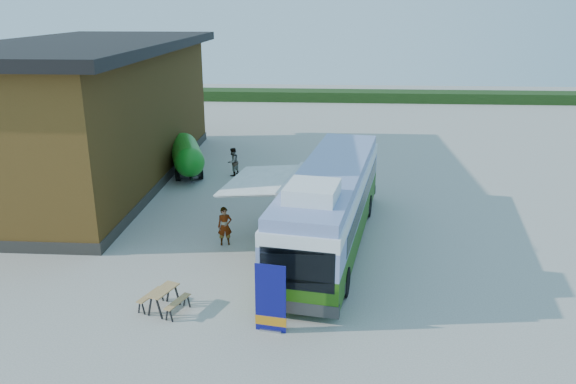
# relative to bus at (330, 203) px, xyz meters

# --- Properties ---
(ground) EXTENTS (100.00, 100.00, 0.00)m
(ground) POSITION_rel_bus_xyz_m (-2.39, -1.56, -1.80)
(ground) COLOR #BCB7AD
(ground) RESTS_ON ground
(barn) EXTENTS (9.60, 21.20, 7.50)m
(barn) POSITION_rel_bus_xyz_m (-12.89, 8.44, 1.79)
(barn) COLOR brown
(barn) RESTS_ON ground
(hedge) EXTENTS (40.00, 3.00, 1.00)m
(hedge) POSITION_rel_bus_xyz_m (5.61, 36.44, -1.30)
(hedge) COLOR #264419
(hedge) RESTS_ON ground
(bus) EXTENTS (4.64, 12.52, 3.77)m
(bus) POSITION_rel_bus_xyz_m (0.00, 0.00, 0.00)
(bus) COLOR #316010
(bus) RESTS_ON ground
(awning) EXTENTS (3.23, 4.51, 0.52)m
(awning) POSITION_rel_bus_xyz_m (-2.58, 0.11, 0.95)
(awning) COLOR white
(awning) RESTS_ON ground
(banner) EXTENTS (0.94, 0.29, 2.18)m
(banner) POSITION_rel_bus_xyz_m (-1.77, -6.45, -0.91)
(banner) COLOR navy
(banner) RESTS_ON ground
(picnic_table) EXTENTS (1.61, 1.53, 0.74)m
(picnic_table) POSITION_rel_bus_xyz_m (-5.26, -5.46, -1.25)
(picnic_table) COLOR tan
(picnic_table) RESTS_ON ground
(person_a) EXTENTS (0.66, 0.51, 1.59)m
(person_a) POSITION_rel_bus_xyz_m (-4.21, -0.20, -1.00)
(person_a) COLOR #999999
(person_a) RESTS_ON ground
(person_b) EXTENTS (0.92, 0.98, 1.61)m
(person_b) POSITION_rel_bus_xyz_m (-5.44, 9.47, -0.99)
(person_b) COLOR #999999
(person_b) RESTS_ON ground
(slurry_tanker) EXTENTS (2.80, 5.31, 2.04)m
(slurry_tanker) POSITION_rel_bus_xyz_m (-8.09, 9.48, -0.62)
(slurry_tanker) COLOR #18841C
(slurry_tanker) RESTS_ON ground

